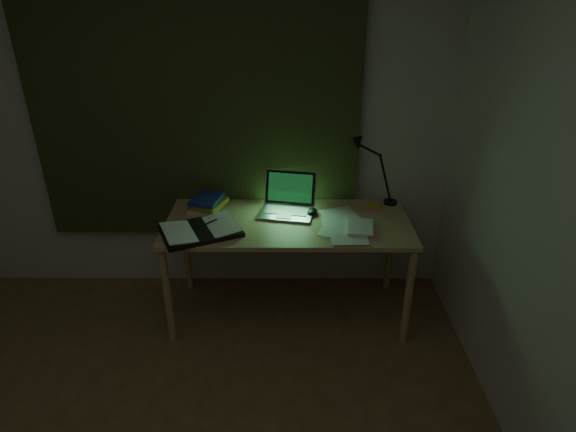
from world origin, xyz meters
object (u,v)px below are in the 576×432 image
object	(u,v)px
desk_lamp	(394,169)
desk	(288,268)
laptop	(286,197)
open_textbook	(201,230)
loose_papers	(351,226)
book_stack	(207,203)

from	to	relation	value
desk_lamp	desk	bearing A→B (deg)	-158.90
desk	desk_lamp	distance (m)	0.99
laptop	open_textbook	xyz separation A→B (m)	(-0.53, -0.26, -0.11)
open_textbook	desk_lamp	world-z (taller)	desk_lamp
laptop	desk_lamp	size ratio (longest dim) A/B	0.77
open_textbook	loose_papers	xyz separation A→B (m)	(0.94, 0.07, -0.01)
open_textbook	desk_lamp	bearing A→B (deg)	-5.27
laptop	open_textbook	distance (m)	0.60
loose_papers	desk	bearing A→B (deg)	167.83
laptop	open_textbook	size ratio (longest dim) A/B	0.85
desk	book_stack	bearing A→B (deg)	162.37
desk	book_stack	size ratio (longest dim) A/B	6.72
book_stack	loose_papers	world-z (taller)	book_stack
desk_lamp	loose_papers	bearing A→B (deg)	-130.92
laptop	desk_lamp	world-z (taller)	desk_lamp
open_textbook	desk_lamp	size ratio (longest dim) A/B	0.91
book_stack	loose_papers	xyz separation A→B (m)	(0.95, -0.26, -0.04)
desk	desk_lamp	bearing A→B (deg)	21.25
desk	desk_lamp	world-z (taller)	desk_lamp
book_stack	desk_lamp	distance (m)	1.28
laptop	loose_papers	size ratio (longest dim) A/B	1.03
desk	laptop	world-z (taller)	laptop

